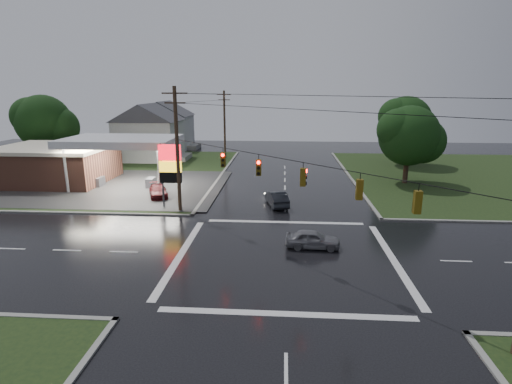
# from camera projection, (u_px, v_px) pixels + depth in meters

# --- Properties ---
(ground) EXTENTS (120.00, 120.00, 0.00)m
(ground) POSITION_uv_depth(u_px,v_px,m) (285.00, 256.00, 26.43)
(ground) COLOR black
(ground) RESTS_ON ground
(grass_nw) EXTENTS (36.00, 36.00, 0.08)m
(grass_nw) POSITION_uv_depth(u_px,v_px,m) (90.00, 172.00, 53.25)
(grass_nw) COLOR black
(grass_nw) RESTS_ON ground
(grass_ne) EXTENTS (36.00, 36.00, 0.08)m
(grass_ne) POSITION_uv_depth(u_px,v_px,m) (493.00, 177.00, 49.80)
(grass_ne) COLOR black
(grass_ne) RESTS_ON ground
(gas_station) EXTENTS (26.20, 18.00, 5.60)m
(gas_station) POSITION_uv_depth(u_px,v_px,m) (65.00, 161.00, 46.51)
(gas_station) COLOR #2D2D2D
(gas_station) RESTS_ON ground
(pylon_sign) EXTENTS (2.00, 0.35, 6.00)m
(pylon_sign) POSITION_uv_depth(u_px,v_px,m) (170.00, 165.00, 36.25)
(pylon_sign) COLOR #59595E
(pylon_sign) RESTS_ON ground
(utility_pole_nw) EXTENTS (2.20, 0.32, 11.00)m
(utility_pole_nw) POSITION_uv_depth(u_px,v_px,m) (177.00, 148.00, 34.79)
(utility_pole_nw) COLOR #382619
(utility_pole_nw) RESTS_ON ground
(utility_pole_n) EXTENTS (2.20, 0.32, 10.50)m
(utility_pole_n) POSITION_uv_depth(u_px,v_px,m) (225.00, 124.00, 62.38)
(utility_pole_n) COLOR #382619
(utility_pole_n) RESTS_ON ground
(traffic_signals) EXTENTS (26.87, 26.87, 1.47)m
(traffic_signals) POSITION_uv_depth(u_px,v_px,m) (288.00, 160.00, 24.78)
(traffic_signals) COLOR black
(traffic_signals) RESTS_ON ground
(house_near) EXTENTS (11.05, 8.48, 8.60)m
(house_near) POSITION_uv_depth(u_px,v_px,m) (149.00, 131.00, 61.47)
(house_near) COLOR silver
(house_near) RESTS_ON ground
(house_far) EXTENTS (11.05, 8.48, 8.60)m
(house_far) POSITION_uv_depth(u_px,v_px,m) (165.00, 124.00, 73.13)
(house_far) COLOR silver
(house_far) RESTS_ON ground
(tree_nw_behind) EXTENTS (8.93, 7.60, 10.00)m
(tree_nw_behind) POSITION_uv_depth(u_px,v_px,m) (45.00, 122.00, 56.08)
(tree_nw_behind) COLOR black
(tree_nw_behind) RESTS_ON ground
(tree_ne_near) EXTENTS (7.99, 6.80, 8.98)m
(tree_ne_near) POSITION_uv_depth(u_px,v_px,m) (410.00, 136.00, 45.33)
(tree_ne_near) COLOR black
(tree_ne_near) RESTS_ON ground
(tree_ne_far) EXTENTS (8.46, 7.20, 9.80)m
(tree_ne_far) POSITION_uv_depth(u_px,v_px,m) (407.00, 122.00, 56.56)
(tree_ne_far) COLOR black
(tree_ne_far) RESTS_ON ground
(car_north) EXTENTS (2.52, 4.59, 1.44)m
(car_north) POSITION_uv_depth(u_px,v_px,m) (277.00, 198.00, 37.71)
(car_north) COLOR black
(car_north) RESTS_ON ground
(car_crossing) EXTENTS (3.83, 1.68, 1.28)m
(car_crossing) POSITION_uv_depth(u_px,v_px,m) (313.00, 239.00, 27.71)
(car_crossing) COLOR slate
(car_crossing) RESTS_ON ground
(car_pump) EXTENTS (3.12, 4.52, 1.21)m
(car_pump) POSITION_uv_depth(u_px,v_px,m) (158.00, 191.00, 40.90)
(car_pump) COLOR #5A1418
(car_pump) RESTS_ON ground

